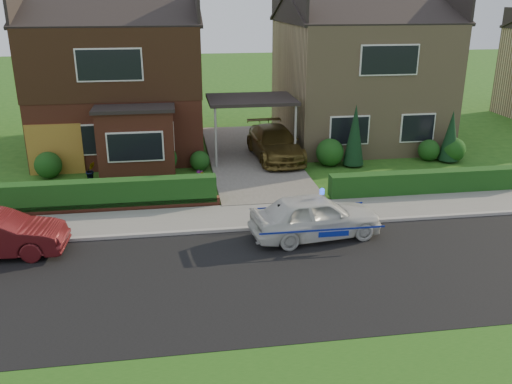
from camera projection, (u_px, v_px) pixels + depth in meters
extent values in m
plane|color=#215216|center=(311.00, 274.00, 14.38)|extent=(120.00, 120.00, 0.00)
cube|color=black|center=(311.00, 274.00, 14.38)|extent=(60.00, 6.00, 0.02)
cube|color=#9E9993|center=(287.00, 226.00, 17.19)|extent=(60.00, 0.16, 0.12)
cube|color=slate|center=(281.00, 214.00, 18.17)|extent=(60.00, 2.00, 0.10)
cube|color=#666059|center=(251.00, 157.00, 24.58)|extent=(3.80, 12.00, 0.12)
cube|color=brown|center=(121.00, 87.00, 25.58)|extent=(7.20, 8.00, 5.80)
cube|color=white|center=(76.00, 140.00, 22.13)|extent=(1.80, 0.08, 1.30)
cube|color=white|center=(155.00, 137.00, 22.58)|extent=(1.60, 0.08, 1.30)
cube|color=white|center=(109.00, 65.00, 21.34)|extent=(2.60, 0.08, 1.30)
cube|color=black|center=(118.00, 56.00, 25.09)|extent=(7.26, 8.06, 2.90)
cube|color=brown|center=(136.00, 143.00, 21.86)|extent=(3.00, 1.40, 2.70)
cube|color=black|center=(134.00, 109.00, 21.38)|extent=(3.20, 1.60, 0.14)
cube|color=tan|center=(357.00, 82.00, 27.24)|extent=(7.20, 8.00, 5.80)
cube|color=white|center=(349.00, 130.00, 23.78)|extent=(1.80, 0.08, 1.30)
cube|color=white|center=(417.00, 128.00, 24.23)|extent=(1.60, 0.08, 1.30)
cube|color=white|center=(389.00, 60.00, 22.99)|extent=(2.60, 0.08, 1.30)
cube|color=black|center=(251.00, 99.00, 23.69)|extent=(3.80, 3.00, 0.14)
cylinder|color=gray|center=(216.00, 139.00, 22.60)|extent=(0.10, 0.10, 2.70)
cylinder|color=gray|center=(295.00, 136.00, 23.09)|extent=(0.10, 0.10, 2.70)
cube|color=olive|center=(55.00, 150.00, 22.11)|extent=(2.20, 0.10, 2.10)
cube|color=brown|center=(107.00, 207.00, 18.42)|extent=(7.70, 0.25, 0.36)
cube|color=#123811|center=(108.00, 211.00, 18.62)|extent=(7.50, 0.55, 0.90)
cube|color=#123811|center=(427.00, 194.00, 20.18)|extent=(7.50, 0.55, 0.80)
sphere|color=#123811|center=(48.00, 165.00, 21.82)|extent=(1.08, 1.08, 1.08)
sphere|color=#123811|center=(161.00, 159.00, 22.23)|extent=(1.32, 1.32, 1.32)
sphere|color=#123811|center=(200.00, 161.00, 22.82)|extent=(0.84, 0.84, 0.84)
sphere|color=#123811|center=(330.00, 152.00, 23.37)|extent=(1.20, 1.20, 1.20)
sphere|color=#123811|center=(429.00, 150.00, 24.16)|extent=(0.96, 0.96, 0.96)
sphere|color=#123811|center=(453.00, 150.00, 24.00)|extent=(1.08, 1.08, 1.08)
cone|color=black|center=(355.00, 137.00, 23.09)|extent=(0.90, 0.90, 2.60)
cone|color=black|center=(451.00, 138.00, 23.78)|extent=(0.90, 0.90, 2.20)
imported|color=silver|center=(316.00, 216.00, 16.35)|extent=(2.11, 4.15, 1.36)
sphere|color=#193FF2|center=(323.00, 193.00, 16.12)|extent=(0.17, 0.17, 0.17)
cube|color=navy|center=(323.00, 229.00, 15.62)|extent=(3.66, 0.02, 0.05)
cube|color=navy|center=(309.00, 208.00, 17.12)|extent=(3.66, 0.01, 0.05)
ellipsoid|color=black|center=(280.00, 211.00, 16.00)|extent=(0.22, 0.17, 0.21)
sphere|color=white|center=(281.00, 212.00, 15.95)|extent=(0.11, 0.11, 0.11)
sphere|color=black|center=(281.00, 207.00, 15.94)|extent=(0.13, 0.13, 0.13)
cone|color=black|center=(279.00, 205.00, 15.92)|extent=(0.04, 0.04, 0.05)
cone|color=black|center=(282.00, 205.00, 15.93)|extent=(0.04, 0.04, 0.05)
imported|color=brown|center=(275.00, 143.00, 24.07)|extent=(2.19, 4.82, 1.37)
imported|color=gray|center=(131.00, 194.00, 19.19)|extent=(0.42, 0.33, 0.70)
imported|color=gray|center=(91.00, 171.00, 21.66)|extent=(0.51, 0.48, 0.73)
imported|color=gray|center=(201.00, 182.00, 20.25)|extent=(0.64, 0.64, 0.82)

